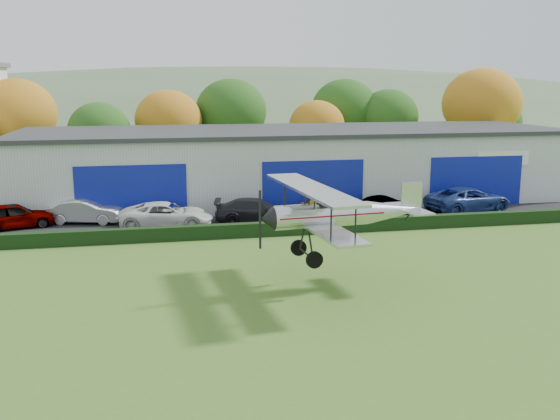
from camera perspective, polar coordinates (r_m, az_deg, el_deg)
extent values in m
plane|color=#486B21|center=(21.50, 4.81, -12.62)|extent=(300.00, 300.00, 0.00)
cube|color=black|center=(41.65, 0.67, -0.62)|extent=(48.00, 9.00, 0.05)
cube|color=black|center=(37.01, 2.24, -1.58)|extent=(46.00, 0.60, 0.80)
cube|color=#B2B7BC|center=(48.40, 1.23, 4.06)|extent=(40.00, 12.00, 5.00)
cube|color=#2D3033|center=(48.13, 1.25, 7.19)|extent=(40.60, 12.60, 0.30)
cube|color=#0F1993|center=(41.36, -13.29, 1.49)|extent=(7.00, 0.12, 3.60)
cube|color=#0F1993|center=(42.69, 3.03, 2.09)|extent=(7.00, 0.12, 3.60)
cube|color=#0F1993|center=(47.13, 17.31, 2.48)|extent=(7.00, 0.12, 3.60)
cylinder|color=#3D2614|center=(60.31, -22.39, 3.79)|extent=(0.36, 0.36, 3.15)
ellipsoid|color=#924312|center=(59.94, -22.71, 8.01)|extent=(6.84, 6.84, 6.16)
cylinder|color=#3D2614|center=(57.46, -15.85, 3.52)|extent=(0.36, 0.36, 2.45)
ellipsoid|color=#1E4C14|center=(57.11, -16.04, 6.96)|extent=(5.32, 5.32, 4.79)
cylinder|color=#3D2614|center=(59.28, -9.92, 4.19)|extent=(0.36, 0.36, 2.80)
ellipsoid|color=#924312|center=(58.92, -10.05, 8.01)|extent=(6.08, 6.08, 5.47)
cylinder|color=#3D2614|center=(61.69, -4.39, 4.77)|extent=(0.36, 0.36, 3.15)
ellipsoid|color=#1E4C14|center=(61.33, -4.46, 8.91)|extent=(6.84, 6.84, 6.16)
cylinder|color=#3D2614|center=(61.31, 3.31, 4.42)|extent=(0.36, 0.36, 2.45)
ellipsoid|color=#924312|center=(60.98, 3.35, 7.65)|extent=(5.32, 5.32, 4.79)
cylinder|color=#3D2614|center=(65.65, 9.65, 4.90)|extent=(0.36, 0.36, 2.80)
ellipsoid|color=#1E4C14|center=(65.32, 9.77, 8.35)|extent=(6.08, 6.08, 5.47)
cylinder|color=#3D2614|center=(65.39, 17.51, 4.81)|extent=(0.36, 0.36, 3.50)
ellipsoid|color=#924312|center=(65.05, 17.78, 9.14)|extent=(7.60, 7.60, 6.84)
cylinder|color=#3D2614|center=(70.88, 18.77, 4.79)|extent=(0.36, 0.36, 2.45)
ellipsoid|color=#1E4C14|center=(70.59, 18.95, 7.58)|extent=(5.32, 5.32, 4.79)
cylinder|color=#3D2614|center=(66.19, 5.79, 5.21)|extent=(0.36, 0.36, 3.15)
ellipsoid|color=#1E4C14|center=(65.85, 5.87, 9.06)|extent=(6.84, 6.84, 6.16)
ellipsoid|color=#4C6642|center=(162.66, -2.38, 2.95)|extent=(320.00, 196.00, 56.00)
ellipsoid|color=#4C6642|center=(186.31, 19.46, 5.10)|extent=(240.00, 126.00, 36.00)
imported|color=gray|center=(41.39, -22.92, -0.47)|extent=(4.94, 3.17, 1.57)
imported|color=silver|center=(41.40, -17.19, -0.11)|extent=(4.83, 2.59, 1.51)
imported|color=silver|center=(38.93, -10.23, -0.45)|extent=(5.86, 3.21, 1.56)
imported|color=black|center=(39.69, -2.11, -0.07)|extent=(5.57, 3.02, 1.53)
imported|color=gold|center=(41.70, 4.71, 0.41)|extent=(4.59, 2.91, 1.46)
imported|color=gray|center=(41.80, 9.70, 0.27)|extent=(4.35, 1.87, 1.39)
imported|color=navy|center=(45.01, 16.67, 0.93)|extent=(6.51, 4.08, 1.68)
cylinder|color=silver|center=(26.85, 3.77, -0.50)|extent=(4.33, 1.42, 1.01)
cone|color=silver|center=(28.21, 10.15, -0.07)|extent=(2.55, 1.25, 1.01)
cone|color=black|center=(26.10, -1.18, -0.83)|extent=(0.66, 1.06, 1.01)
cube|color=maroon|center=(26.96, 4.44, -0.34)|extent=(4.78, 1.49, 0.07)
cube|color=black|center=(26.96, 4.89, 0.55)|extent=(1.40, 0.80, 0.28)
cube|color=silver|center=(26.85, 3.31, -1.23)|extent=(2.19, 8.16, 0.11)
cube|color=silver|center=(26.48, 2.89, 1.93)|extent=(2.35, 8.62, 0.11)
cylinder|color=black|center=(23.85, 4.65, -1.00)|extent=(0.07, 0.07, 1.46)
cylinder|color=black|center=(24.24, 6.86, -0.84)|extent=(0.07, 0.07, 1.46)
cylinder|color=black|center=(29.23, 0.40, 1.36)|extent=(0.07, 0.07, 1.46)
cylinder|color=black|center=(29.55, 2.27, 1.46)|extent=(0.07, 0.07, 1.46)
cylinder|color=black|center=(26.18, 3.18, 0.94)|extent=(0.09, 0.25, 0.84)
cylinder|color=black|center=(26.91, 2.60, 1.24)|extent=(0.09, 0.25, 0.84)
cylinder|color=black|center=(26.41, 2.75, -2.82)|extent=(0.15, 0.78, 1.37)
cylinder|color=black|center=(27.27, 2.06, -2.35)|extent=(0.15, 0.78, 1.37)
cylinder|color=black|center=(27.01, 2.39, -3.96)|extent=(0.29, 2.13, 0.08)
cylinder|color=black|center=(26.10, 3.13, -4.52)|extent=(0.73, 0.23, 0.72)
cylinder|color=black|center=(27.93, 1.69, -3.44)|extent=(0.73, 0.23, 0.72)
cylinder|color=black|center=(28.63, 11.53, -0.53)|extent=(0.42, 0.11, 0.47)
cube|color=silver|center=(28.57, 11.56, 0.13)|extent=(1.29, 3.00, 0.07)
cube|color=silver|center=(28.52, 11.80, 1.25)|extent=(1.01, 0.17, 1.23)
cube|color=black|center=(26.02, -1.82, -0.87)|extent=(0.08, 0.14, 2.46)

